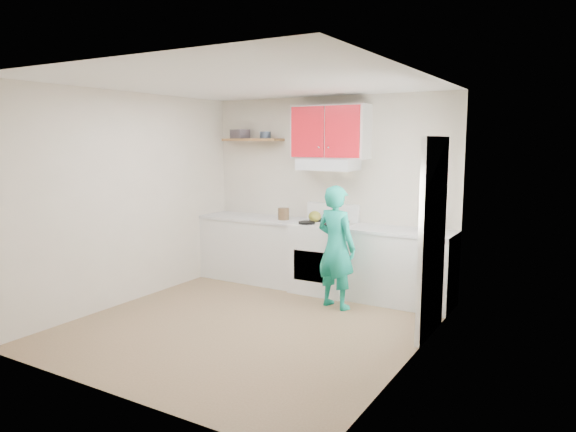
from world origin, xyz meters
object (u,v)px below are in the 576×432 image
Objects in this scene: person at (336,247)px; stove at (324,257)px; tin at (265,135)px; crock at (284,215)px; kettle at (315,216)px.

stove is at bearing -37.26° from person.
person is (1.45, -0.69, -1.34)m from tin.
crock is at bearing -13.20° from person.
crock is at bearing -19.67° from tin.
kettle is at bearing 8.29° from crock.
stove is 0.82m from crock.
tin is at bearing 160.33° from crock.
stove is 4.96× the size of crock.
stove is at bearing -6.05° from kettle.
kettle is (0.83, -0.07, -1.09)m from tin.
tin is at bearing -11.27° from person.
kettle is 0.93× the size of crock.
crock reaches higher than kettle.
person reaches higher than crock.
tin reaches higher than crock.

